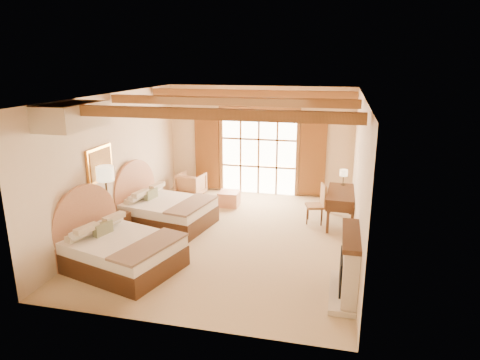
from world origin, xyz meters
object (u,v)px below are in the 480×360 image
(bed_far, at_px, (162,209))
(bed_near, at_px, (115,248))
(armchair, at_px, (191,184))
(desk, at_px, (340,206))
(nightstand, at_px, (117,226))

(bed_far, bearing_deg, bed_near, -78.49)
(armchair, relative_size, desk, 0.48)
(bed_far, bearing_deg, armchair, 102.96)
(bed_near, relative_size, armchair, 3.27)
(nightstand, distance_m, armchair, 3.41)
(desk, bearing_deg, nightstand, -155.21)
(bed_near, relative_size, bed_far, 1.07)
(bed_far, bearing_deg, desk, 24.91)
(armchair, bearing_deg, bed_near, 99.68)
(bed_near, xyz_separation_m, desk, (4.22, 3.42, 0.03))
(armchair, distance_m, desk, 4.53)
(bed_far, height_order, nightstand, bed_far)
(nightstand, bearing_deg, bed_near, -51.65)
(bed_near, xyz_separation_m, bed_far, (-0.03, 2.35, -0.00))
(bed_far, relative_size, armchair, 3.06)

